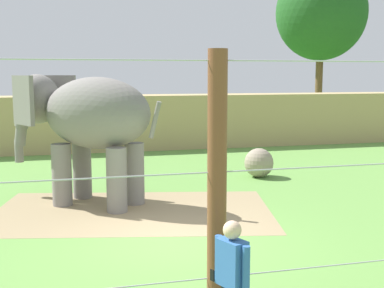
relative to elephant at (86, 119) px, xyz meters
name	(u,v)px	position (x,y,z in m)	size (l,w,h in m)	color
ground_plane	(174,242)	(1.52, -3.59, -2.22)	(120.00, 120.00, 0.00)	#609342
dirt_patch	(133,211)	(1.02, -1.11, -2.22)	(6.79, 4.03, 0.01)	#937F5B
embankment_wall	(111,123)	(1.52, 9.39, -1.02)	(36.00, 1.80, 2.41)	tan
elephant	(86,119)	(0.00, 0.00, 0.00)	(3.97, 3.51, 3.35)	gray
enrichment_ball	(259,163)	(5.61, 2.05, -1.74)	(0.95, 0.95, 0.95)	gray
cable_fence	(225,191)	(1.47, -7.06, -0.38)	(10.37, 0.26, 3.68)	brown
zookeeper	(232,282)	(1.30, -7.83, -1.30)	(0.37, 0.56, 1.67)	#232328
tree_left_of_centre	(321,13)	(14.80, 15.29, 4.77)	(5.45, 5.45, 9.88)	brown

